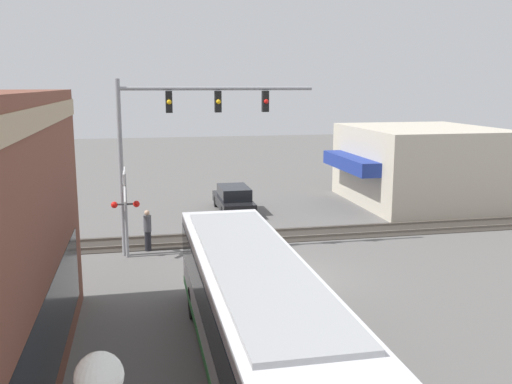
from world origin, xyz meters
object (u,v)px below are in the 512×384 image
Objects in this scene: pedestrian_at_crossing at (148,230)px; crossing_signal at (125,204)px; parked_car_black at (234,200)px; city_bus at (254,312)px.

crossing_signal is at bearing 132.76° from pedestrian_at_crossing.
parked_car_black is at bearing -37.03° from crossing_signal.
pedestrian_at_crossing is at bearing 144.38° from parked_car_black.
crossing_signal reaches higher than pedestrian_at_crossing.
crossing_signal is 9.88m from parked_car_black.
city_bus is 11.37m from crossing_signal.
parked_car_black is (18.66, -2.60, -0.99)m from city_bus.
city_bus is 11.95m from pedestrian_at_crossing.
pedestrian_at_crossing is at bearing 11.58° from city_bus.
city_bus is 6.63× the size of pedestrian_at_crossing.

